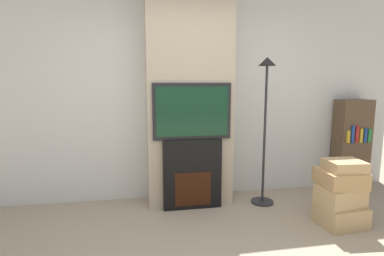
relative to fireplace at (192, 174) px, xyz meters
name	(u,v)px	position (x,y,z in m)	size (l,w,h in m)	color
wall_back	(186,95)	(0.00, 0.45, 0.93)	(6.00, 0.06, 2.70)	silver
chimney_breast	(189,96)	(0.00, 0.21, 0.93)	(1.03, 0.42, 2.70)	tan
fireplace	(192,174)	(0.00, 0.00, 0.00)	(0.70, 0.15, 0.85)	black
television	(192,111)	(0.00, 0.00, 0.75)	(0.92, 0.07, 0.66)	black
floor_lamp	(265,113)	(0.90, -0.02, 0.72)	(0.28, 0.28, 1.80)	#262628
box_stack	(341,194)	(1.47, -0.72, -0.08)	(0.48, 0.45, 0.70)	tan
bookshelf	(351,145)	(2.34, 0.26, 0.22)	(0.46, 0.28, 1.27)	brown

